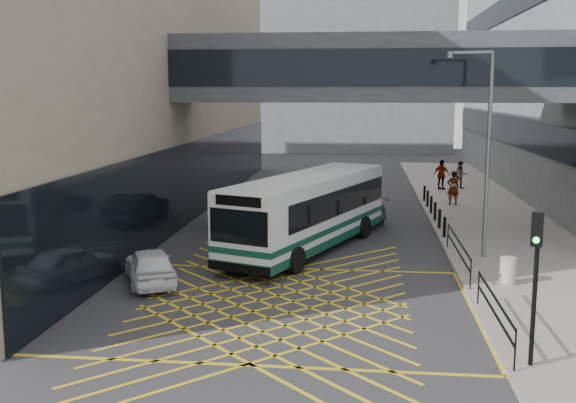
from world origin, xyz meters
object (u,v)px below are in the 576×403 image
(car_dark, at_px, (241,209))
(pedestrian_b, at_px, (461,175))
(car_white, at_px, (150,265))
(litter_bin, at_px, (508,271))
(traffic_light, at_px, (536,267))
(bus, at_px, (309,210))
(pedestrian_a, at_px, (453,188))
(pedestrian_c, at_px, (442,175))
(street_lamp, at_px, (484,142))
(car_silver, at_px, (356,203))

(car_dark, height_order, pedestrian_b, pedestrian_b)
(car_white, bearing_deg, litter_bin, 158.82)
(car_dark, xyz_separation_m, traffic_light, (9.85, -16.73, 1.77))
(bus, height_order, pedestrian_a, bus)
(pedestrian_a, bearing_deg, car_dark, 21.41)
(pedestrian_a, relative_size, pedestrian_c, 0.99)
(litter_bin, height_order, pedestrian_c, pedestrian_c)
(street_lamp, bearing_deg, traffic_light, -78.35)
(bus, relative_size, pedestrian_c, 5.78)
(street_lamp, relative_size, pedestrian_c, 4.04)
(litter_bin, height_order, pedestrian_a, pedestrian_a)
(street_lamp, bearing_deg, pedestrian_c, 102.88)
(car_white, xyz_separation_m, car_dark, (1.22, 10.51, 0.13))
(car_white, relative_size, pedestrian_b, 2.25)
(car_white, relative_size, pedestrian_a, 2.11)
(traffic_light, bearing_deg, litter_bin, 103.62)
(car_silver, distance_m, pedestrian_a, 6.62)
(car_white, distance_m, car_dark, 10.58)
(litter_bin, bearing_deg, bus, 144.73)
(street_lamp, xyz_separation_m, pedestrian_a, (0.56, 12.30, -3.50))
(traffic_light, distance_m, litter_bin, 7.29)
(traffic_light, distance_m, pedestrian_c, 29.16)
(bus, bearing_deg, litter_bin, -14.23)
(car_dark, distance_m, pedestrian_a, 12.69)
(car_white, xyz_separation_m, pedestrian_a, (12.22, 16.82, 0.47))
(pedestrian_c, bearing_deg, traffic_light, 121.59)
(car_white, bearing_deg, pedestrian_c, -142.98)
(pedestrian_a, bearing_deg, pedestrian_b, -109.92)
(pedestrian_a, distance_m, pedestrian_c, 6.06)
(street_lamp, height_order, litter_bin, street_lamp)
(car_dark, height_order, pedestrian_a, pedestrian_a)
(car_dark, relative_size, pedestrian_c, 2.54)
(car_dark, height_order, traffic_light, traffic_light)
(bus, bearing_deg, car_dark, 149.05)
(bus, height_order, pedestrian_b, bus)
(car_dark, bearing_deg, car_silver, -160.96)
(street_lamp, relative_size, pedestrian_a, 4.10)
(litter_bin, relative_size, pedestrian_b, 0.50)
(traffic_light, relative_size, pedestrian_c, 1.89)
(car_silver, xyz_separation_m, street_lamp, (4.81, -8.47, 3.84))
(traffic_light, distance_m, street_lamp, 10.96)
(traffic_light, relative_size, litter_bin, 4.07)
(pedestrian_b, bearing_deg, car_silver, -128.11)
(bus, bearing_deg, pedestrian_b, 85.22)
(bus, relative_size, street_lamp, 1.43)
(car_white, distance_m, street_lamp, 13.12)
(car_silver, height_order, litter_bin, car_silver)
(car_white, distance_m, litter_bin, 12.00)
(street_lamp, height_order, pedestrian_a, street_lamp)
(car_white, relative_size, street_lamp, 0.51)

